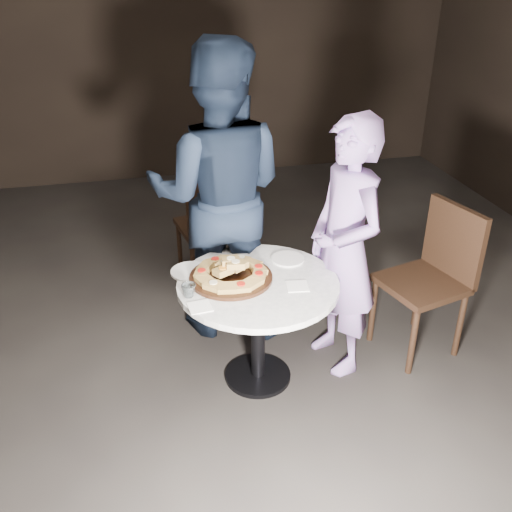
{
  "coord_description": "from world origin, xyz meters",
  "views": [
    {
      "loc": [
        -0.5,
        -2.64,
        2.23
      ],
      "look_at": [
        0.1,
        -0.02,
        0.79
      ],
      "focal_mm": 40.0,
      "sensor_mm": 36.0,
      "label": 1
    }
  ],
  "objects_px": {
    "diner_navy": "(219,195)",
    "chair_far": "(210,222)",
    "diner_teal": "(345,249)",
    "focaccia_pile": "(231,271)",
    "table": "(258,301)",
    "water_glass": "(189,291)",
    "serving_board": "(231,278)",
    "chair_right": "(435,270)"
  },
  "relations": [
    {
      "from": "water_glass",
      "to": "chair_far",
      "type": "xyz_separation_m",
      "value": [
        0.3,
        1.22,
        -0.2
      ]
    },
    {
      "from": "water_glass",
      "to": "diner_navy",
      "type": "bearing_deg",
      "value": 67.9
    },
    {
      "from": "diner_navy",
      "to": "table",
      "type": "bearing_deg",
      "value": 114.23
    },
    {
      "from": "table",
      "to": "chair_right",
      "type": "bearing_deg",
      "value": 4.63
    },
    {
      "from": "diner_teal",
      "to": "water_glass",
      "type": "bearing_deg",
      "value": -93.49
    },
    {
      "from": "table",
      "to": "diner_navy",
      "type": "height_order",
      "value": "diner_navy"
    },
    {
      "from": "water_glass",
      "to": "diner_navy",
      "type": "relative_size",
      "value": 0.04
    },
    {
      "from": "chair_right",
      "to": "diner_teal",
      "type": "relative_size",
      "value": 0.61
    },
    {
      "from": "chair_far",
      "to": "serving_board",
      "type": "bearing_deg",
      "value": 77.12
    },
    {
      "from": "chair_far",
      "to": "diner_teal",
      "type": "relative_size",
      "value": 0.57
    },
    {
      "from": "serving_board",
      "to": "diner_teal",
      "type": "relative_size",
      "value": 0.3
    },
    {
      "from": "focaccia_pile",
      "to": "chair_far",
      "type": "relative_size",
      "value": 0.47
    },
    {
      "from": "diner_teal",
      "to": "serving_board",
      "type": "bearing_deg",
      "value": -101.16
    },
    {
      "from": "water_glass",
      "to": "chair_far",
      "type": "relative_size",
      "value": 0.09
    },
    {
      "from": "chair_far",
      "to": "chair_right",
      "type": "relative_size",
      "value": 0.93
    },
    {
      "from": "chair_far",
      "to": "diner_navy",
      "type": "height_order",
      "value": "diner_navy"
    },
    {
      "from": "table",
      "to": "diner_teal",
      "type": "xyz_separation_m",
      "value": [
        0.51,
        0.07,
        0.22
      ]
    },
    {
      "from": "diner_navy",
      "to": "chair_far",
      "type": "bearing_deg",
      "value": -76.42
    },
    {
      "from": "diner_navy",
      "to": "diner_teal",
      "type": "bearing_deg",
      "value": 152.64
    },
    {
      "from": "serving_board",
      "to": "diner_navy",
      "type": "xyz_separation_m",
      "value": [
        0.04,
        0.57,
        0.25
      ]
    },
    {
      "from": "focaccia_pile",
      "to": "chair_far",
      "type": "xyz_separation_m",
      "value": [
        0.05,
        1.1,
        -0.21
      ]
    },
    {
      "from": "water_glass",
      "to": "diner_navy",
      "type": "height_order",
      "value": "diner_navy"
    },
    {
      "from": "table",
      "to": "chair_far",
      "type": "relative_size",
      "value": 1.28
    },
    {
      "from": "serving_board",
      "to": "focaccia_pile",
      "type": "xyz_separation_m",
      "value": [
        0.0,
        0.0,
        0.04
      ]
    },
    {
      "from": "focaccia_pile",
      "to": "diner_navy",
      "type": "distance_m",
      "value": 0.61
    },
    {
      "from": "focaccia_pile",
      "to": "diner_navy",
      "type": "height_order",
      "value": "diner_navy"
    },
    {
      "from": "water_glass",
      "to": "diner_teal",
      "type": "relative_size",
      "value": 0.05
    },
    {
      "from": "table",
      "to": "serving_board",
      "type": "xyz_separation_m",
      "value": [
        -0.14,
        0.06,
        0.13
      ]
    },
    {
      "from": "table",
      "to": "focaccia_pile",
      "type": "height_order",
      "value": "focaccia_pile"
    },
    {
      "from": "serving_board",
      "to": "diner_teal",
      "type": "distance_m",
      "value": 0.66
    },
    {
      "from": "chair_far",
      "to": "diner_teal",
      "type": "distance_m",
      "value": 1.27
    },
    {
      "from": "focaccia_pile",
      "to": "chair_right",
      "type": "height_order",
      "value": "chair_right"
    },
    {
      "from": "focaccia_pile",
      "to": "water_glass",
      "type": "bearing_deg",
      "value": -152.77
    },
    {
      "from": "table",
      "to": "diner_teal",
      "type": "distance_m",
      "value": 0.56
    },
    {
      "from": "focaccia_pile",
      "to": "chair_right",
      "type": "relative_size",
      "value": 0.44
    },
    {
      "from": "table",
      "to": "diner_navy",
      "type": "bearing_deg",
      "value": 98.95
    },
    {
      "from": "table",
      "to": "chair_right",
      "type": "xyz_separation_m",
      "value": [
        1.11,
        0.09,
        0.0
      ]
    },
    {
      "from": "table",
      "to": "water_glass",
      "type": "xyz_separation_m",
      "value": [
        -0.38,
        -0.07,
        0.16
      ]
    },
    {
      "from": "focaccia_pile",
      "to": "diner_teal",
      "type": "xyz_separation_m",
      "value": [
        0.65,
        0.01,
        0.05
      ]
    },
    {
      "from": "focaccia_pile",
      "to": "diner_teal",
      "type": "height_order",
      "value": "diner_teal"
    },
    {
      "from": "diner_teal",
      "to": "diner_navy",
      "type": "bearing_deg",
      "value": -144.47
    },
    {
      "from": "focaccia_pile",
      "to": "chair_far",
      "type": "distance_m",
      "value": 1.12
    }
  ]
}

